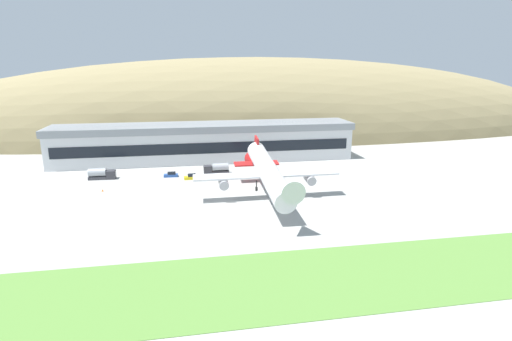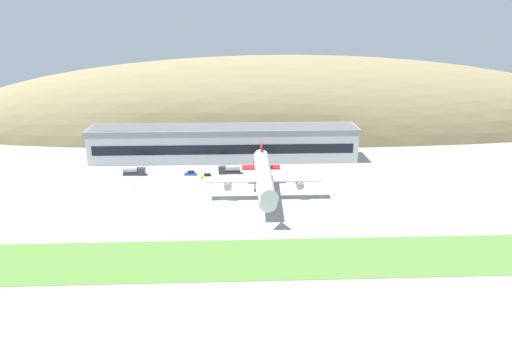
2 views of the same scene
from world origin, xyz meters
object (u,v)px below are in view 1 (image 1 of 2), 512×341
object	(u,v)px
service_car_0	(171,175)
traffic_cone_0	(102,190)
cargo_airplane	(268,172)
service_car_1	(191,177)
terminal_building	(205,140)
fuel_truck	(217,169)
box_truck	(101,174)

from	to	relation	value
service_car_0	traffic_cone_0	size ratio (longest dim) A/B	7.13
cargo_airplane	service_car_1	distance (m)	28.45
terminal_building	traffic_cone_0	bearing A→B (deg)	-132.95
terminal_building	fuel_truck	world-z (taller)	terminal_building
traffic_cone_0	box_truck	bearing A→B (deg)	101.10
terminal_building	service_car_1	world-z (taller)	terminal_building
fuel_truck	service_car_1	bearing A→B (deg)	-147.69
terminal_building	cargo_airplane	xyz separation A→B (m)	(12.59, -44.13, -0.40)
fuel_truck	traffic_cone_0	bearing A→B (deg)	-157.89
service_car_0	fuel_truck	distance (m)	13.60
terminal_building	box_truck	size ratio (longest dim) A/B	13.37
terminal_building	traffic_cone_0	world-z (taller)	terminal_building
service_car_0	traffic_cone_0	bearing A→B (deg)	-146.84
cargo_airplane	traffic_cone_0	world-z (taller)	cargo_airplane
service_car_0	service_car_1	size ratio (longest dim) A/B	0.99
service_car_1	traffic_cone_0	size ratio (longest dim) A/B	7.18
service_car_0	fuel_truck	world-z (taller)	fuel_truck
service_car_0	box_truck	bearing A→B (deg)	177.40
box_truck	terminal_building	bearing A→B (deg)	30.90
cargo_airplane	box_truck	bearing A→B (deg)	149.56
cargo_airplane	fuel_truck	xyz separation A→B (m)	(-10.40, 25.93, -5.32)
service_car_0	box_truck	world-z (taller)	box_truck
service_car_1	cargo_airplane	bearing A→B (deg)	-49.36
cargo_airplane	service_car_1	world-z (taller)	cargo_airplane
box_truck	traffic_cone_0	xyz separation A→B (m)	(2.39, -12.16, -1.22)
service_car_1	box_truck	bearing A→B (deg)	169.92
terminal_building	service_car_1	bearing A→B (deg)	-103.41
service_car_0	traffic_cone_0	world-z (taller)	service_car_0
cargo_airplane	traffic_cone_0	size ratio (longest dim) A/B	79.95
service_car_0	box_truck	size ratio (longest dim) A/B	0.55
cargo_airplane	box_truck	world-z (taller)	cargo_airplane
terminal_building	cargo_airplane	distance (m)	45.89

